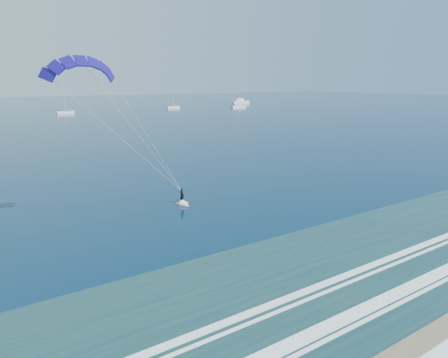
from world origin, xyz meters
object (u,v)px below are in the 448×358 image
kitesurfer_rig (139,136)px  sailboat_3 (173,107)px  motor_yacht (240,102)px  sailboat_2 (65,112)px  sailboat_4 (238,107)px

kitesurfer_rig → sailboat_3: (89.62, 171.61, -8.92)m
motor_yacht → sailboat_2: (-123.65, -25.62, -0.77)m
sailboat_4 → sailboat_2: bearing=173.9°
motor_yacht → sailboat_4: size_ratio=1.03×
sailboat_2 → sailboat_4: 96.90m
sailboat_4 → sailboat_3: bearing=153.8°
sailboat_2 → sailboat_4: (96.35, -10.25, 0.01)m
motor_yacht → sailboat_4: (-27.30, -35.86, -0.76)m
kitesurfer_rig → motor_yacht: kitesurfer_rig is taller
motor_yacht → sailboat_4: sailboat_4 is taller
sailboat_2 → sailboat_4: bearing=-6.1°
sailboat_2 → sailboat_4: sailboat_4 is taller
kitesurfer_rig → sailboat_4: (124.33, 154.57, -8.91)m
sailboat_2 → sailboat_3: size_ratio=1.02×
sailboat_3 → motor_yacht: bearing=16.9°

